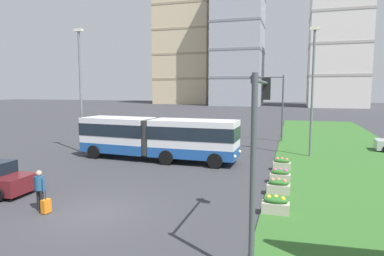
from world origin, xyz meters
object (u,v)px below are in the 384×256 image
traffic_light_near_right (259,131)px  streetlight_median (313,87)px  streetlight_left (81,86)px  apartment_tower_centre (338,32)px  flower_planter_3 (282,164)px  flower_planter_2 (280,175)px  traffic_light_far_right (272,97)px  apartment_tower_westcentre (238,39)px  apartment_tower_west (187,45)px  rolling_suitcase (46,206)px  articulated_bus (157,137)px  flower_planter_1 (278,186)px  pedestrian_crossing (40,188)px  flower_planter_0 (276,205)px

traffic_light_near_right → streetlight_median: 16.61m
streetlight_left → apartment_tower_centre: apartment_tower_centre is taller
flower_planter_3 → apartment_tower_centre: (12.45, 85.49, 21.11)m
apartment_tower_centre → flower_planter_2: bearing=-98.0°
traffic_light_far_right → streetlight_left: bearing=-143.9°
apartment_tower_westcentre → streetlight_median: bearing=-77.2°
apartment_tower_westcentre → apartment_tower_west: bearing=153.7°
apartment_tower_westcentre → rolling_suitcase: bearing=-85.5°
flower_planter_2 → flower_planter_3: same height
articulated_bus → streetlight_median: 12.06m
flower_planter_1 → streetlight_left: size_ratio=0.11×
articulated_bus → streetlight_left: streetlight_left is taller
pedestrian_crossing → apartment_tower_centre: apartment_tower_centre is taller
pedestrian_crossing → apartment_tower_west: (-27.67, 107.85, 20.05)m
flower_planter_0 → apartment_tower_westcentre: bearing=100.0°
flower_planter_2 → flower_planter_3: size_ratio=1.00×
flower_planter_2 → streetlight_left: streetlight_left is taller
streetlight_median → flower_planter_0: bearing=-98.4°
traffic_light_far_right → apartment_tower_west: (-35.81, 85.48, 16.67)m
traffic_light_near_right → streetlight_left: size_ratio=0.56×
traffic_light_near_right → apartment_tower_westcentre: apartment_tower_westcentre is taller
traffic_light_near_right → apartment_tower_westcentre: 101.67m
flower_planter_1 → traffic_light_near_right: size_ratio=0.20×
flower_planter_0 → streetlight_left: (-15.71, 9.56, 4.93)m
apartment_tower_west → apartment_tower_centre: (49.66, -12.03, 0.49)m
flower_planter_1 → streetlight_median: (1.90, 10.14, 4.82)m
pedestrian_crossing → traffic_light_near_right: (9.14, -1.15, 2.86)m
traffic_light_far_right → apartment_tower_westcentre: bearing=101.5°
rolling_suitcase → streetlight_median: (10.99, 15.44, 4.94)m
flower_planter_0 → traffic_light_far_right: size_ratio=0.17×
flower_planter_3 → apartment_tower_centre: bearing=81.7°
flower_planter_1 → streetlight_left: bearing=156.5°
flower_planter_0 → flower_planter_3: 7.95m
traffic_light_near_right → apartment_tower_westcentre: bearing=99.4°
flower_planter_0 → flower_planter_2: bearing=90.0°
flower_planter_0 → apartment_tower_west: size_ratio=0.03×
streetlight_left → apartment_tower_westcentre: 87.21m
flower_planter_3 → apartment_tower_westcentre: size_ratio=0.03×
traffic_light_far_right → rolling_suitcase: bearing=-108.8°
flower_planter_0 → flower_planter_2: size_ratio=1.00×
streetlight_left → apartment_tower_westcentre: size_ratio=0.23×
traffic_light_far_right → flower_planter_0: bearing=-86.0°
flower_planter_2 → apartment_tower_westcentre: (-16.77, 90.47, 20.54)m
articulated_bus → streetlight_left: size_ratio=1.22×
flower_planter_2 → flower_planter_3: bearing=90.0°
pedestrian_crossing → apartment_tower_west: apartment_tower_west is taller
rolling_suitcase → streetlight_median: size_ratio=0.10×
rolling_suitcase → apartment_tower_westcentre: size_ratio=0.02×
rolling_suitcase → apartment_tower_centre: apartment_tower_centre is taller
flower_planter_2 → streetlight_median: 9.52m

